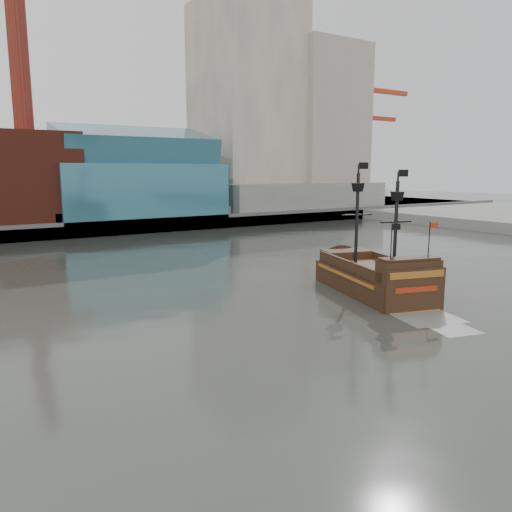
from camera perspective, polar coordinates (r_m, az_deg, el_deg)
ground at (r=31.83m, az=12.80°, el=-10.44°), size 400.00×400.00×0.00m
promenade_far at (r=115.30m, az=-21.62°, el=4.18°), size 220.00×60.00×2.00m
seawall at (r=86.60m, az=-17.88°, el=2.96°), size 220.00×1.00×2.60m
skyline at (r=109.60m, az=-18.86°, el=16.45°), size 149.00×45.00×62.00m
crane_a at (r=143.75m, az=12.10°, el=12.86°), size 22.50×4.00×32.25m
crane_b at (r=157.45m, az=12.01°, el=11.28°), size 19.10×4.00×26.25m
pirate_ship at (r=45.75m, az=13.29°, el=-2.79°), size 9.12×17.29×12.41m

